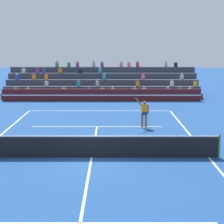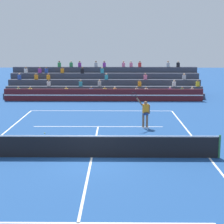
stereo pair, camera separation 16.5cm
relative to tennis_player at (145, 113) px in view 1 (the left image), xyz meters
name	(u,v)px [view 1 (the left image)]	position (x,y,z in m)	size (l,w,h in m)	color
ground_plane	(93,158)	(-2.95, -6.07, -0.98)	(120.00, 120.00, 0.00)	navy
court_lines	(93,157)	(-2.95, -6.07, -0.98)	(11.10, 23.90, 0.01)	white
tennis_net	(92,146)	(-2.95, -6.07, -0.44)	(12.00, 0.10, 1.10)	#2D6B38
sponsor_banner_wall	(102,95)	(-2.95, 10.70, -0.43)	(18.00, 0.26, 1.10)	#51191E
bleacher_stand	(104,85)	(-2.95, 14.50, 0.03)	(18.80, 4.75, 3.38)	#383D4C
tennis_player	(145,113)	(0.00, 0.00, 0.00)	(1.23, 0.42, 2.37)	brown
tennis_ball	(45,133)	(-6.01, -1.52, -0.95)	(0.07, 0.07, 0.07)	#C6DB33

